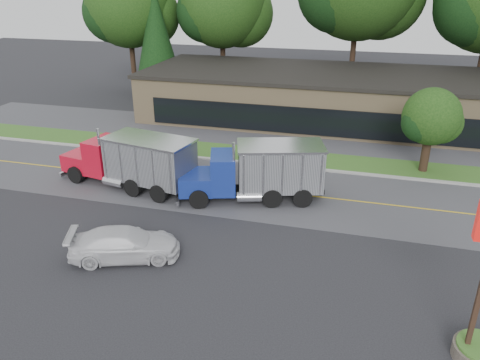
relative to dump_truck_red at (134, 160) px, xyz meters
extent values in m
plane|color=#2E2E33|center=(7.56, -7.47, -1.81)|extent=(140.00, 140.00, 0.00)
cube|color=#56565B|center=(7.56, 1.53, -1.81)|extent=(60.00, 8.00, 0.02)
cube|color=gold|center=(7.56, 1.53, -1.81)|extent=(60.00, 0.12, 0.01)
cube|color=#9E9E99|center=(7.56, 5.73, -1.81)|extent=(60.00, 0.30, 0.12)
cube|color=#345A1E|center=(7.56, 7.53, -1.81)|extent=(60.00, 3.40, 0.03)
cube|color=#56565B|center=(7.56, 12.53, -1.81)|extent=(60.00, 7.00, 0.02)
cube|color=tan|center=(9.56, 18.53, 0.19)|extent=(32.00, 12.00, 4.00)
cube|color=#332116|center=(17.56, -9.97, 0.79)|extent=(0.16, 0.16, 5.00)
cylinder|color=#382619|center=(-12.44, 24.53, 0.71)|extent=(0.56, 0.56, 5.05)
sphere|color=#15370F|center=(-12.44, 24.53, 7.56)|extent=(9.23, 9.23, 9.23)
sphere|color=#15370F|center=(-10.71, 25.68, 6.41)|extent=(6.92, 6.92, 6.92)
sphere|color=black|center=(-13.88, 23.67, 6.70)|extent=(6.34, 6.34, 6.34)
cylinder|color=#382619|center=(-2.44, 26.53, 0.75)|extent=(0.56, 0.56, 5.11)
sphere|color=#15370F|center=(-2.44, 26.53, 7.69)|extent=(9.35, 9.35, 9.35)
sphere|color=#15370F|center=(-0.68, 27.70, 6.52)|extent=(7.01, 7.01, 7.01)
sphere|color=black|center=(-3.90, 25.65, 6.81)|extent=(6.43, 6.43, 6.43)
cylinder|color=#382619|center=(11.56, 26.53, 1.39)|extent=(0.56, 0.56, 6.40)
cylinder|color=#382619|center=(23.56, 25.53, 1.05)|extent=(0.56, 0.56, 5.71)
sphere|color=black|center=(21.93, 24.55, 7.82)|extent=(7.18, 7.18, 7.18)
cylinder|color=#382619|center=(-8.44, 22.53, -1.31)|extent=(0.44, 0.44, 1.00)
cone|color=black|center=(-8.44, 22.53, 4.57)|extent=(5.11, 5.11, 10.44)
cylinder|color=#382619|center=(17.56, 7.53, -0.79)|extent=(0.56, 0.56, 2.04)
sphere|color=#15370F|center=(17.56, 7.53, 1.99)|extent=(3.74, 3.74, 3.74)
sphere|color=#15370F|center=(18.26, 8.00, 1.52)|extent=(2.80, 2.80, 2.80)
sphere|color=black|center=(16.98, 7.18, 1.64)|extent=(2.57, 2.57, 2.57)
cube|color=black|center=(-0.25, 0.05, -1.24)|extent=(8.66, 2.60, 0.28)
cube|color=red|center=(-3.94, 0.75, -0.69)|extent=(2.46, 2.65, 1.10)
cube|color=red|center=(-2.28, 0.43, -0.09)|extent=(1.92, 2.64, 2.20)
cube|color=black|center=(-2.92, 0.56, 0.31)|extent=(0.45, 2.07, 0.90)
cube|color=silver|center=(1.22, -0.23, 0.21)|extent=(5.53, 3.42, 2.50)
cube|color=silver|center=(1.22, -0.23, 1.51)|extent=(5.71, 3.60, 0.12)
cylinder|color=black|center=(-3.54, 1.84, -1.24)|extent=(1.15, 0.55, 1.10)
cylinder|color=black|center=(-3.97, -0.41, -1.24)|extent=(1.15, 0.55, 1.10)
cylinder|color=black|center=(1.80, 0.83, -1.24)|extent=(1.15, 0.55, 1.10)
cylinder|color=black|center=(1.37, -1.43, -1.24)|extent=(1.15, 0.55, 1.10)
cube|color=black|center=(7.61, 0.34, -1.24)|extent=(7.93, 3.26, 0.28)
cube|color=navy|center=(4.29, -0.66, -0.69)|extent=(2.49, 2.75, 1.10)
cube|color=navy|center=(5.78, -0.21, -0.09)|extent=(2.02, 2.70, 2.20)
cube|color=black|center=(5.20, -0.38, 0.31)|extent=(0.66, 2.03, 0.90)
cube|color=silver|center=(8.94, 0.74, 0.21)|extent=(5.29, 3.77, 2.50)
cube|color=silver|center=(8.94, 0.74, 1.51)|extent=(5.48, 3.95, 0.12)
cylinder|color=black|center=(4.12, 0.49, -1.24)|extent=(1.15, 0.65, 1.10)
cylinder|color=black|center=(4.78, -1.71, -1.24)|extent=(1.15, 0.65, 1.10)
cylinder|color=black|center=(8.94, 1.94, -1.24)|extent=(1.15, 0.65, 1.10)
cylinder|color=black|center=(9.60, -0.26, -1.24)|extent=(1.15, 0.65, 1.10)
imported|color=silver|center=(3.20, -7.41, -1.07)|extent=(5.47, 3.72, 1.47)
camera|label=1|loc=(13.28, -24.04, 10.37)|focal=35.00mm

